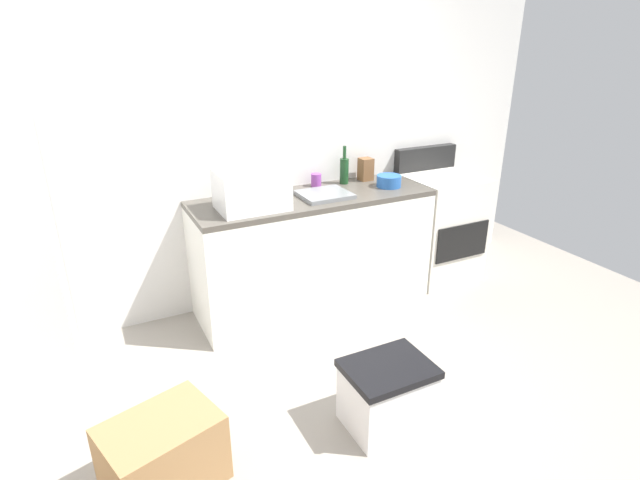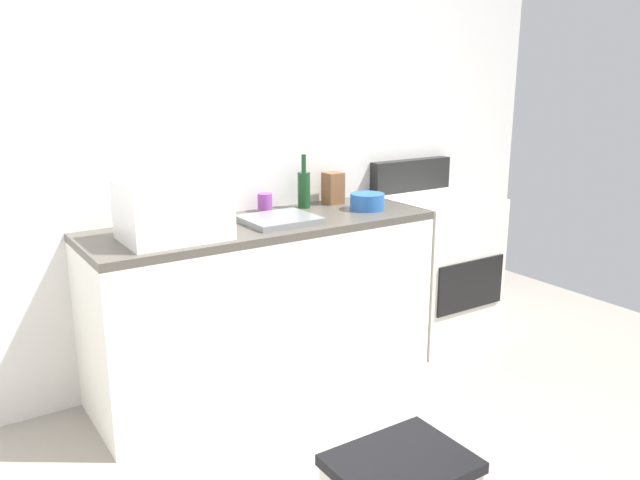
{
  "view_description": "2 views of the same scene",
  "coord_description": "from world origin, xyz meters",
  "px_view_note": "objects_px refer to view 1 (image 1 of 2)",
  "views": [
    {
      "loc": [
        -1.24,
        -1.99,
        2.0
      ],
      "look_at": [
        0.11,
        0.7,
        0.76
      ],
      "focal_mm": 28.19,
      "sensor_mm": 36.0,
      "label": 1
    },
    {
      "loc": [
        -1.21,
        -1.63,
        1.64
      ],
      "look_at": [
        0.37,
        0.77,
        0.89
      ],
      "focal_mm": 36.08,
      "sensor_mm": 36.0,
      "label": 2
    }
  ],
  "objects_px": {
    "stove_oven": "(439,225)",
    "cardboard_box_medium": "(163,454)",
    "mixing_bowl": "(389,181)",
    "coffee_mug": "(316,180)",
    "storage_bin": "(387,394)",
    "wine_bottle": "(344,170)",
    "microwave": "(252,190)",
    "knife_block": "(366,169)"
  },
  "relations": [
    {
      "from": "wine_bottle",
      "to": "cardboard_box_medium",
      "type": "relative_size",
      "value": 0.59
    },
    {
      "from": "wine_bottle",
      "to": "knife_block",
      "type": "height_order",
      "value": "wine_bottle"
    },
    {
      "from": "coffee_mug",
      "to": "wine_bottle",
      "type": "bearing_deg",
      "value": -7.32
    },
    {
      "from": "wine_bottle",
      "to": "microwave",
      "type": "bearing_deg",
      "value": -162.72
    },
    {
      "from": "microwave",
      "to": "coffee_mug",
      "type": "relative_size",
      "value": 4.6
    },
    {
      "from": "mixing_bowl",
      "to": "storage_bin",
      "type": "distance_m",
      "value": 1.76
    },
    {
      "from": "wine_bottle",
      "to": "storage_bin",
      "type": "xyz_separation_m",
      "value": [
        -0.6,
        -1.57,
        -0.82
      ]
    },
    {
      "from": "mixing_bowl",
      "to": "cardboard_box_medium",
      "type": "xyz_separation_m",
      "value": [
        -2.03,
        -1.21,
        -0.76
      ]
    },
    {
      "from": "stove_oven",
      "to": "wine_bottle",
      "type": "bearing_deg",
      "value": 168.06
    },
    {
      "from": "mixing_bowl",
      "to": "cardboard_box_medium",
      "type": "height_order",
      "value": "mixing_bowl"
    },
    {
      "from": "coffee_mug",
      "to": "storage_bin",
      "type": "relative_size",
      "value": 0.22
    },
    {
      "from": "microwave",
      "to": "knife_block",
      "type": "height_order",
      "value": "microwave"
    },
    {
      "from": "stove_oven",
      "to": "cardboard_box_medium",
      "type": "distance_m",
      "value": 2.92
    },
    {
      "from": "stove_oven",
      "to": "wine_bottle",
      "type": "distance_m",
      "value": 1.03
    },
    {
      "from": "coffee_mug",
      "to": "mixing_bowl",
      "type": "relative_size",
      "value": 0.53
    },
    {
      "from": "coffee_mug",
      "to": "stove_oven",
      "type": "bearing_deg",
      "value": -10.96
    },
    {
      "from": "stove_oven",
      "to": "storage_bin",
      "type": "height_order",
      "value": "stove_oven"
    },
    {
      "from": "wine_bottle",
      "to": "knife_block",
      "type": "distance_m",
      "value": 0.21
    },
    {
      "from": "storage_bin",
      "to": "wine_bottle",
      "type": "bearing_deg",
      "value": 69.16
    },
    {
      "from": "stove_oven",
      "to": "wine_bottle",
      "type": "height_order",
      "value": "wine_bottle"
    },
    {
      "from": "wine_bottle",
      "to": "knife_block",
      "type": "bearing_deg",
      "value": 2.93
    },
    {
      "from": "wine_bottle",
      "to": "mixing_bowl",
      "type": "relative_size",
      "value": 1.58
    },
    {
      "from": "stove_oven",
      "to": "mixing_bowl",
      "type": "xyz_separation_m",
      "value": [
        -0.59,
        -0.06,
        0.48
      ]
    },
    {
      "from": "microwave",
      "to": "cardboard_box_medium",
      "type": "height_order",
      "value": "microwave"
    },
    {
      "from": "microwave",
      "to": "wine_bottle",
      "type": "height_order",
      "value": "wine_bottle"
    },
    {
      "from": "storage_bin",
      "to": "cardboard_box_medium",
      "type": "bearing_deg",
      "value": 173.9
    },
    {
      "from": "microwave",
      "to": "coffee_mug",
      "type": "xyz_separation_m",
      "value": [
        0.63,
        0.3,
        -0.09
      ]
    },
    {
      "from": "stove_oven",
      "to": "wine_bottle",
      "type": "xyz_separation_m",
      "value": [
        -0.85,
        0.18,
        0.54
      ]
    },
    {
      "from": "knife_block",
      "to": "mixing_bowl",
      "type": "distance_m",
      "value": 0.26
    },
    {
      "from": "stove_oven",
      "to": "cardboard_box_medium",
      "type": "xyz_separation_m",
      "value": [
        -2.62,
        -1.27,
        -0.28
      ]
    },
    {
      "from": "microwave",
      "to": "cardboard_box_medium",
      "type": "distance_m",
      "value": 1.71
    },
    {
      "from": "microwave",
      "to": "mixing_bowl",
      "type": "distance_m",
      "value": 1.14
    },
    {
      "from": "cardboard_box_medium",
      "to": "stove_oven",
      "type": "bearing_deg",
      "value": 25.85
    },
    {
      "from": "wine_bottle",
      "to": "mixing_bowl",
      "type": "bearing_deg",
      "value": -41.4
    },
    {
      "from": "stove_oven",
      "to": "mixing_bowl",
      "type": "distance_m",
      "value": 0.76
    },
    {
      "from": "microwave",
      "to": "wine_bottle",
      "type": "relative_size",
      "value": 1.53
    },
    {
      "from": "mixing_bowl",
      "to": "microwave",
      "type": "bearing_deg",
      "value": -178.31
    },
    {
      "from": "stove_oven",
      "to": "microwave",
      "type": "distance_m",
      "value": 1.81
    },
    {
      "from": "wine_bottle",
      "to": "storage_bin",
      "type": "relative_size",
      "value": 0.65
    },
    {
      "from": "coffee_mug",
      "to": "microwave",
      "type": "bearing_deg",
      "value": -154.69
    },
    {
      "from": "wine_bottle",
      "to": "coffee_mug",
      "type": "bearing_deg",
      "value": 172.68
    },
    {
      "from": "cardboard_box_medium",
      "to": "storage_bin",
      "type": "bearing_deg",
      "value": -6.1
    }
  ]
}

